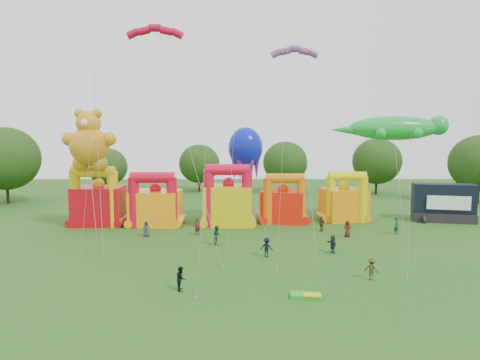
{
  "coord_description": "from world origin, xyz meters",
  "views": [
    {
      "loc": [
        -0.7,
        -23.93,
        10.93
      ],
      "look_at": [
        -0.58,
        18.0,
        6.42
      ],
      "focal_mm": 32.0,
      "sensor_mm": 36.0,
      "label": 1
    }
  ],
  "objects_px": {
    "stage_trailer": "(443,203)",
    "spectator_0": "(146,229)",
    "gecko_kite": "(396,147)",
    "teddy_bear_kite": "(90,157)",
    "bouncy_castle_2": "(228,202)",
    "spectator_4": "(322,224)",
    "bouncy_castle_0": "(98,202)",
    "octopus_kite": "(250,174)"
  },
  "relations": [
    {
      "from": "stage_trailer",
      "to": "spectator_0",
      "type": "relative_size",
      "value": 4.54
    },
    {
      "from": "stage_trailer",
      "to": "gecko_kite",
      "type": "xyz_separation_m",
      "value": [
        -6.73,
        -1.21,
        7.1
      ]
    },
    {
      "from": "stage_trailer",
      "to": "gecko_kite",
      "type": "height_order",
      "value": "gecko_kite"
    },
    {
      "from": "teddy_bear_kite",
      "to": "spectator_0",
      "type": "distance_m",
      "value": 10.56
    },
    {
      "from": "bouncy_castle_2",
      "to": "spectator_4",
      "type": "xyz_separation_m",
      "value": [
        10.6,
        -3.49,
        -1.95
      ]
    },
    {
      "from": "gecko_kite",
      "to": "spectator_4",
      "type": "bearing_deg",
      "value": -155.07
    },
    {
      "from": "bouncy_castle_0",
      "to": "spectator_0",
      "type": "bearing_deg",
      "value": -41.0
    },
    {
      "from": "bouncy_castle_0",
      "to": "spectator_4",
      "type": "xyz_separation_m",
      "value": [
        26.32,
        -3.74,
        -1.86
      ]
    },
    {
      "from": "stage_trailer",
      "to": "spectator_4",
      "type": "bearing_deg",
      "value": -160.81
    },
    {
      "from": "bouncy_castle_2",
      "to": "spectator_0",
      "type": "distance_m",
      "value": 10.65
    },
    {
      "from": "bouncy_castle_0",
      "to": "spectator_4",
      "type": "height_order",
      "value": "bouncy_castle_0"
    },
    {
      "from": "spectator_0",
      "to": "spectator_4",
      "type": "xyz_separation_m",
      "value": [
        19.23,
        2.42,
        0.02
      ]
    },
    {
      "from": "teddy_bear_kite",
      "to": "bouncy_castle_0",
      "type": "bearing_deg",
      "value": 95.8
    },
    {
      "from": "stage_trailer",
      "to": "spectator_4",
      "type": "height_order",
      "value": "stage_trailer"
    },
    {
      "from": "stage_trailer",
      "to": "spectator_4",
      "type": "distance_m",
      "value": 17.43
    },
    {
      "from": "spectator_4",
      "to": "stage_trailer",
      "type": "bearing_deg",
      "value": 162.67
    },
    {
      "from": "bouncy_castle_0",
      "to": "gecko_kite",
      "type": "xyz_separation_m",
      "value": [
        35.99,
        0.76,
        6.68
      ]
    },
    {
      "from": "bouncy_castle_2",
      "to": "spectator_4",
      "type": "bearing_deg",
      "value": -18.22
    },
    {
      "from": "stage_trailer",
      "to": "spectator_0",
      "type": "bearing_deg",
      "value": -167.15
    },
    {
      "from": "teddy_bear_kite",
      "to": "gecko_kite",
      "type": "xyz_separation_m",
      "value": [
        35.68,
        3.82,
        1.08
      ]
    },
    {
      "from": "bouncy_castle_0",
      "to": "teddy_bear_kite",
      "type": "bearing_deg",
      "value": -84.2
    },
    {
      "from": "stage_trailer",
      "to": "gecko_kite",
      "type": "distance_m",
      "value": 9.86
    },
    {
      "from": "stage_trailer",
      "to": "spectator_0",
      "type": "height_order",
      "value": "stage_trailer"
    },
    {
      "from": "octopus_kite",
      "to": "spectator_0",
      "type": "bearing_deg",
      "value": -149.15
    },
    {
      "from": "gecko_kite",
      "to": "bouncy_castle_2",
      "type": "bearing_deg",
      "value": -177.16
    },
    {
      "from": "teddy_bear_kite",
      "to": "gecko_kite",
      "type": "relative_size",
      "value": 0.95
    },
    {
      "from": "bouncy_castle_0",
      "to": "octopus_kite",
      "type": "height_order",
      "value": "octopus_kite"
    },
    {
      "from": "spectator_4",
      "to": "octopus_kite",
      "type": "bearing_deg",
      "value": -64.9
    },
    {
      "from": "bouncy_castle_2",
      "to": "octopus_kite",
      "type": "bearing_deg",
      "value": 17.2
    },
    {
      "from": "stage_trailer",
      "to": "octopus_kite",
      "type": "relative_size",
      "value": 0.65
    },
    {
      "from": "stage_trailer",
      "to": "teddy_bear_kite",
      "type": "bearing_deg",
      "value": -173.24
    },
    {
      "from": "bouncy_castle_0",
      "to": "spectator_0",
      "type": "xyz_separation_m",
      "value": [
        7.09,
        -6.16,
        -1.88
      ]
    },
    {
      "from": "stage_trailer",
      "to": "gecko_kite",
      "type": "relative_size",
      "value": 0.53
    },
    {
      "from": "bouncy_castle_0",
      "to": "gecko_kite",
      "type": "relative_size",
      "value": 0.5
    },
    {
      "from": "stage_trailer",
      "to": "bouncy_castle_0",
      "type": "bearing_deg",
      "value": -177.36
    },
    {
      "from": "spectator_4",
      "to": "teddy_bear_kite",
      "type": "bearing_deg",
      "value": -38.01
    },
    {
      "from": "bouncy_castle_0",
      "to": "octopus_kite",
      "type": "distance_m",
      "value": 18.67
    },
    {
      "from": "bouncy_castle_2",
      "to": "spectator_0",
      "type": "height_order",
      "value": "bouncy_castle_2"
    },
    {
      "from": "bouncy_castle_2",
      "to": "stage_trailer",
      "type": "distance_m",
      "value": 27.1
    },
    {
      "from": "teddy_bear_kite",
      "to": "spectator_4",
      "type": "relative_size",
      "value": 7.98
    },
    {
      "from": "bouncy_castle_2",
      "to": "spectator_0",
      "type": "relative_size",
      "value": 4.42
    },
    {
      "from": "bouncy_castle_0",
      "to": "bouncy_castle_2",
      "type": "distance_m",
      "value": 15.72
    }
  ]
}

